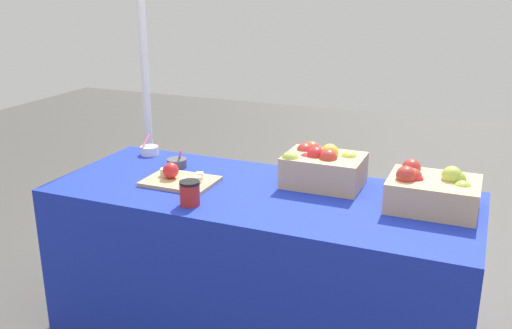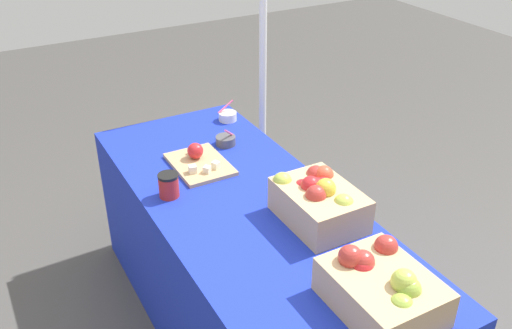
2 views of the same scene
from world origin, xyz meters
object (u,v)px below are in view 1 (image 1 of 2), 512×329
apple_crate_middle (322,166)px  sample_bowl_near (149,150)px  sample_bowl_mid (177,163)px  coffee_cup (190,193)px  tent_pole (146,95)px  cutting_board_front (178,179)px  apple_crate_left (432,191)px

apple_crate_middle → sample_bowl_near: size_ratio=3.39×
sample_bowl_near → sample_bowl_mid: (0.25, -0.13, -0.00)m
sample_bowl_mid → apple_crate_middle: bearing=2.8°
coffee_cup → tent_pole: 1.20m
sample_bowl_near → coffee_cup: (0.55, -0.55, 0.03)m
apple_crate_middle → sample_bowl_mid: (-0.74, -0.04, -0.07)m
cutting_board_front → tent_pole: bearing=131.6°
apple_crate_middle → tent_pole: 1.30m
apple_crate_left → tent_pole: tent_pole is taller
apple_crate_left → sample_bowl_near: apple_crate_left is taller
coffee_cup → tent_pole: bearing=131.2°
sample_bowl_near → sample_bowl_mid: 0.28m
cutting_board_front → coffee_cup: 0.28m
cutting_board_front → coffee_cup: size_ratio=3.09×
cutting_board_front → sample_bowl_mid: 0.23m
apple_crate_left → tent_pole: size_ratio=0.18×
sample_bowl_near → coffee_cup: 0.77m
sample_bowl_near → sample_bowl_mid: size_ratio=1.00×
apple_crate_middle → cutting_board_front: size_ratio=1.08×
apple_crate_left → cutting_board_front: bearing=-173.2°
apple_crate_middle → tent_pole: bearing=160.1°
cutting_board_front → sample_bowl_near: bearing=138.2°
apple_crate_left → apple_crate_middle: 0.51m
tent_pole → cutting_board_front: bearing=-48.4°
apple_crate_left → cutting_board_front: size_ratio=1.11×
apple_crate_middle → tent_pole: (-1.21, 0.44, 0.15)m
apple_crate_left → coffee_cup: 1.00m
sample_bowl_near → apple_crate_middle: bearing=-5.6°
sample_bowl_near → tent_pole: tent_pole is taller
sample_bowl_near → cutting_board_front: bearing=-41.8°
apple_crate_middle → tent_pole: tent_pole is taller
cutting_board_front → tent_pole: size_ratio=0.16×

